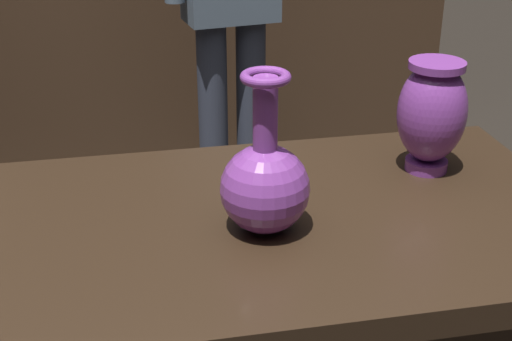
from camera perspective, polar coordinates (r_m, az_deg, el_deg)
The scene contains 3 objects.
back_display_shelf at distance 3.41m, azimuth -7.58°, elevation 9.60°, with size 2.60×0.40×0.99m.
vase_centerpiece at distance 1.18m, azimuth 0.72°, elevation -0.93°, with size 0.15×0.15×0.28m.
vase_tall_behind at distance 1.42m, azimuth 13.85°, elevation 4.52°, with size 0.13×0.13×0.22m.
Camera 1 is at (-0.20, -1.08, 1.41)m, focal length 50.19 mm.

